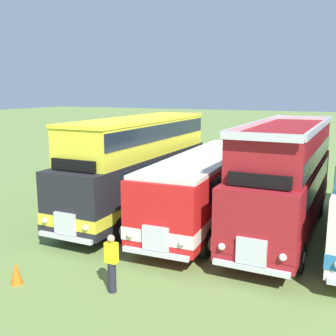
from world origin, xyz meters
The scene contains 5 objects.
bus_first_in_row centered at (-13.16, -0.08, 2.47)m, with size 2.71×10.55×4.49m.
bus_second_in_row centered at (-9.88, 0.14, 1.76)m, with size 2.88×11.07×2.99m.
bus_third_in_row centered at (-6.58, -0.05, 2.36)m, with size 2.77×10.10×4.52m.
cone_near_end centered at (-13.10, -7.89, 0.35)m, with size 0.36×0.36×0.70m, color orange.
marshal_person centered at (-10.23, -7.10, 0.89)m, with size 0.36×0.24×1.73m.
Camera 1 is at (-4.31, -16.16, 5.72)m, focal length 42.95 mm.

